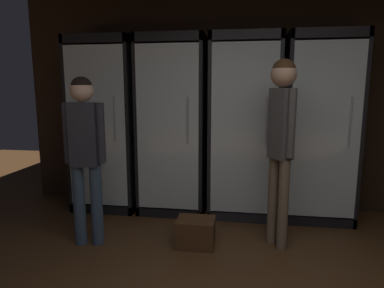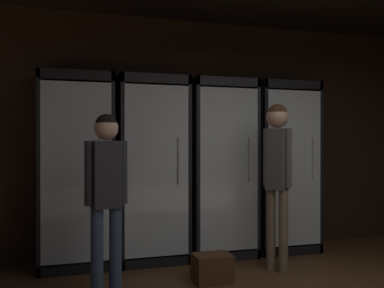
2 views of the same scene
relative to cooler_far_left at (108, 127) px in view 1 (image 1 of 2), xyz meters
name	(u,v)px [view 1 (image 1 of 2)]	position (x,y,z in m)	size (l,w,h in m)	color
wall_back	(266,94)	(1.90, 0.28, 0.40)	(6.00, 0.06, 2.80)	black
cooler_far_left	(108,127)	(0.00, 0.00, 0.00)	(0.77, 0.58, 2.05)	black
cooler_left	(173,128)	(0.82, 0.00, 0.00)	(0.77, 0.58, 2.05)	black
cooler_center	(243,129)	(1.64, 0.00, 0.01)	(0.77, 0.58, 2.05)	black
cooler_right	(318,131)	(2.46, 0.00, 0.00)	(0.77, 0.58, 2.05)	black
shopper_near	(85,144)	(0.21, -1.03, -0.03)	(0.37, 0.21, 1.57)	#384C66
shopper_far	(281,127)	(1.97, -0.80, 0.12)	(0.23, 0.27, 1.72)	#72604C
wine_crate_floor	(196,232)	(1.22, -0.92, -0.87)	(0.35, 0.27, 0.26)	#4C2D19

